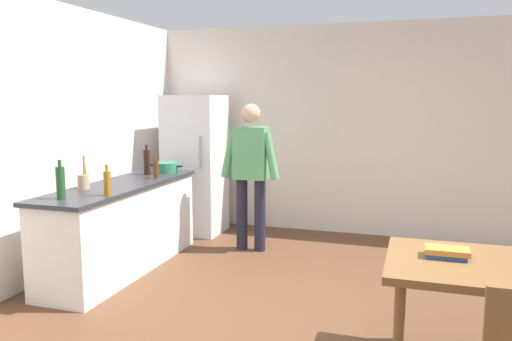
{
  "coord_description": "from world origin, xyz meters",
  "views": [
    {
      "loc": [
        0.86,
        -3.6,
        1.76
      ],
      "look_at": [
        -0.69,
        1.24,
        1.03
      ],
      "focal_mm": 35.43,
      "sensor_mm": 36.0,
      "label": 1
    }
  ],
  "objects": [
    {
      "name": "bottle_beer_brown",
      "position": [
        -1.83,
        1.24,
        1.01
      ],
      "size": [
        0.06,
        0.06,
        0.26
      ],
      "color": "#5B3314",
      "rests_on": "kitchen_counter"
    },
    {
      "name": "refrigerator",
      "position": [
        -1.9,
        2.4,
        0.9
      ],
      "size": [
        0.7,
        0.67,
        1.8
      ],
      "color": "white",
      "rests_on": "ground_plane"
    },
    {
      "name": "dining_table",
      "position": [
        1.4,
        -0.3,
        0.67
      ],
      "size": [
        1.4,
        0.9,
        0.75
      ],
      "color": "brown",
      "rests_on": "ground_plane"
    },
    {
      "name": "kitchen_counter",
      "position": [
        -2.0,
        0.8,
        0.45
      ],
      "size": [
        0.64,
        2.2,
        0.9
      ],
      "color": "white",
      "rests_on": "ground_plane"
    },
    {
      "name": "cooking_pot",
      "position": [
        -1.92,
        1.64,
        0.96
      ],
      "size": [
        0.4,
        0.28,
        0.12
      ],
      "color": "#2D845B",
      "rests_on": "kitchen_counter"
    },
    {
      "name": "wall_left",
      "position": [
        -2.6,
        0.2,
        1.35
      ],
      "size": [
        0.12,
        5.6,
        2.7
      ],
      "primitive_type": "cube",
      "color": "silver",
      "rests_on": "ground_plane"
    },
    {
      "name": "bottle_oil_amber",
      "position": [
        -1.75,
        0.21,
        1.02
      ],
      "size": [
        0.06,
        0.06,
        0.28
      ],
      "color": "#996619",
      "rests_on": "kitchen_counter"
    },
    {
      "name": "wall_back",
      "position": [
        0.0,
        3.0,
        1.35
      ],
      "size": [
        6.4,
        0.12,
        2.7
      ],
      "primitive_type": "cube",
      "color": "silver",
      "rests_on": "ground_plane"
    },
    {
      "name": "ground_plane",
      "position": [
        0.0,
        0.0,
        0.0
      ],
      "size": [
        14.0,
        14.0,
        0.0
      ],
      "primitive_type": "plane",
      "color": "brown"
    },
    {
      "name": "utensil_jar",
      "position": [
        -2.16,
        0.42,
        0.98
      ],
      "size": [
        0.11,
        0.11,
        0.32
      ],
      "color": "tan",
      "rests_on": "kitchen_counter"
    },
    {
      "name": "bottle_wine_green",
      "position": [
        -2.04,
        -0.04,
        1.05
      ],
      "size": [
        0.08,
        0.08,
        0.34
      ],
      "color": "#1E5123",
      "rests_on": "kitchen_counter"
    },
    {
      "name": "book_stack",
      "position": [
        1.07,
        -0.25,
        0.78
      ],
      "size": [
        0.27,
        0.17,
        0.06
      ],
      "color": "#284C8E",
      "rests_on": "dining_table"
    },
    {
      "name": "person",
      "position": [
        -0.95,
        1.85,
        0.98
      ],
      "size": [
        0.7,
        0.22,
        1.7
      ],
      "color": "#1E1E2D",
      "rests_on": "ground_plane"
    },
    {
      "name": "bottle_wine_dark",
      "position": [
        -2.05,
        1.43,
        1.05
      ],
      "size": [
        0.08,
        0.08,
        0.34
      ],
      "color": "black",
      "rests_on": "kitchen_counter"
    }
  ]
}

